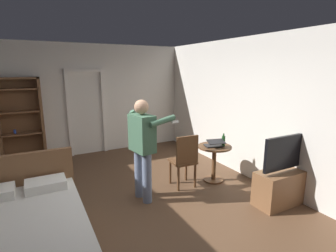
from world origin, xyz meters
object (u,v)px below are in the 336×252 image
Objects in this scene: side_table at (214,157)px; suitcase_dark at (47,162)px; tv_flatscreen at (282,183)px; laptop at (214,144)px; wooden_chair at (185,159)px; person_blue_shirt at (143,143)px; bookshelf at (21,119)px; bed at (22,239)px; bottle_on_table at (223,141)px.

side_table reaches higher than suitcase_dark.
tv_flatscreen reaches higher than laptop.
suitcase_dark is (-2.17, 2.02, -0.36)m from wooden_chair.
tv_flatscreen is 2.32m from person_blue_shirt.
bookshelf reaches higher than laptop.
bed is 8.15× the size of bottle_on_table.
wooden_chair is (-0.61, 0.07, -0.21)m from laptop.
laptop is 0.41× the size of wooden_chair.
person_blue_shirt reaches higher than tv_flatscreen.
bookshelf is 1.72× the size of tv_flatscreen.
wooden_chair is (-0.65, 0.03, 0.07)m from side_table.
laptop is (-0.04, -0.04, 0.28)m from side_table.
bed is at bearing 173.20° from tv_flatscreen.
laptop is (3.19, -2.74, -0.30)m from bookshelf.
tv_flatscreen is 1.25m from bottle_on_table.
bottle_on_table reaches higher than suitcase_dark.
wooden_chair is 0.94m from person_blue_shirt.
side_table is 0.37m from bottle_on_table.
bottle_on_table is (-0.28, 1.13, 0.46)m from tv_flatscreen.
person_blue_shirt is (1.75, 0.74, 0.67)m from bed.
tv_flatscreen is 1.29m from side_table.
suitcase_dark is (-2.78, 2.09, -0.57)m from laptop.
side_table is 3.50m from suitcase_dark.
person_blue_shirt is at bearing -178.63° from side_table.
wooden_chair reaches higher than bottle_on_table.
laptop is 1.45m from person_blue_shirt.
suitcase_dark is (-3.24, 3.26, -0.16)m from tv_flatscreen.
suitcase_dark is at bearing 122.85° from person_blue_shirt.
bed is at bearing -166.50° from side_table.
side_table is at bearing -35.34° from suitcase_dark.
laptop reaches higher than side_table.
side_table is 0.65m from wooden_chair.
tv_flatscreen is 2.16× the size of suitcase_dark.
side_table is (3.23, 0.78, 0.17)m from bed.
side_table is at bearing 1.37° from person_blue_shirt.
bookshelf is 1.98× the size of wooden_chair.
suitcase_dark is at bearing 137.12° from wooden_chair.
bookshelf is at bearing 140.54° from bottle_on_table.
suitcase_dark is at bearing 81.71° from bed.
bookshelf is at bearing 122.70° from person_blue_shirt.
laptop is at bearing 12.96° from bed.
side_table is at bearing 150.26° from bottle_on_table.
wooden_chair is (-1.07, 1.24, 0.20)m from tv_flatscreen.
side_table is at bearing 109.13° from tv_flatscreen.
bottle_on_table is (0.18, -0.04, 0.05)m from laptop.
bookshelf reaches higher than bed.
side_table is at bearing 13.50° from bed.
wooden_chair is (-0.79, 0.11, -0.26)m from bottle_on_table.
bottle_on_table is 0.15× the size of person_blue_shirt.
laptop is at bearing 168.06° from bottle_on_table.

